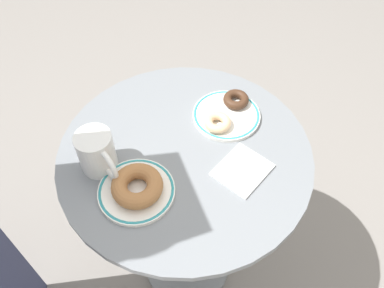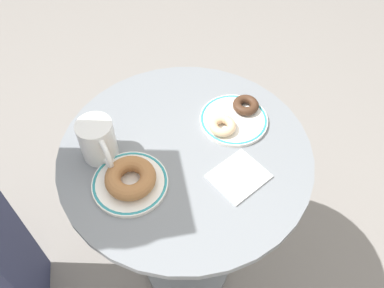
{
  "view_description": "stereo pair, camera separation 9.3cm",
  "coord_description": "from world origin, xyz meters",
  "views": [
    {
      "loc": [
        -0.49,
        -0.31,
        1.47
      ],
      "look_at": [
        0.01,
        -0.02,
        0.74
      ],
      "focal_mm": 37.4,
      "sensor_mm": 36.0,
      "label": 1
    },
    {
      "loc": [
        -0.44,
        -0.38,
        1.47
      ],
      "look_at": [
        0.01,
        -0.02,
        0.74
      ],
      "focal_mm": 37.4,
      "sensor_mm": 36.0,
      "label": 2
    }
  ],
  "objects": [
    {
      "name": "cafe_table",
      "position": [
        0.0,
        0.0,
        0.49
      ],
      "size": [
        0.61,
        0.61,
        0.71
      ],
      "color": "slate",
      "rests_on": "ground"
    },
    {
      "name": "plate_right",
      "position": [
        0.15,
        -0.03,
        0.72
      ],
      "size": [
        0.17,
        0.17,
        0.01
      ],
      "color": "white",
      "rests_on": "cafe_table"
    },
    {
      "name": "donut_glazed",
      "position": [
        0.1,
        -0.03,
        0.73
      ],
      "size": [
        0.08,
        0.08,
        0.02
      ],
      "primitive_type": "torus",
      "rotation": [
        0.0,
        0.0,
        2.87
      ],
      "color": "#E0B789",
      "rests_on": "plate_right"
    },
    {
      "name": "donut_chocolate",
      "position": [
        0.2,
        -0.04,
        0.73
      ],
      "size": [
        0.08,
        0.08,
        0.02
      ],
      "primitive_type": "torus",
      "rotation": [
        0.0,
        0.0,
        0.16
      ],
      "color": "#422819",
      "rests_on": "plate_right"
    },
    {
      "name": "paper_napkin",
      "position": [
        0.02,
        -0.14,
        0.71
      ],
      "size": [
        0.13,
        0.12,
        0.01
      ],
      "primitive_type": "cube",
      "rotation": [
        0.0,
        0.0,
        -0.18
      ],
      "color": "white",
      "rests_on": "cafe_table"
    },
    {
      "name": "coffee_mug",
      "position": [
        -0.14,
        0.15,
        0.76
      ],
      "size": [
        0.08,
        0.13,
        0.1
      ],
      "color": "white",
      "rests_on": "cafe_table"
    },
    {
      "name": "ground_plane",
      "position": [
        0.0,
        0.0,
        -0.01
      ],
      "size": [
        7.0,
        7.0,
        0.02
      ],
      "primitive_type": "cube",
      "color": "gray"
    },
    {
      "name": "plate_left",
      "position": [
        -0.15,
        0.03,
        0.72
      ],
      "size": [
        0.17,
        0.17,
        0.01
      ],
      "color": "white",
      "rests_on": "cafe_table"
    },
    {
      "name": "donut_cinnamon",
      "position": [
        -0.15,
        0.03,
        0.74
      ],
      "size": [
        0.13,
        0.13,
        0.04
      ],
      "primitive_type": "torus",
      "rotation": [
        0.0,
        0.0,
        3.03
      ],
      "color": "#A36B3D",
      "rests_on": "plate_left"
    }
  ]
}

